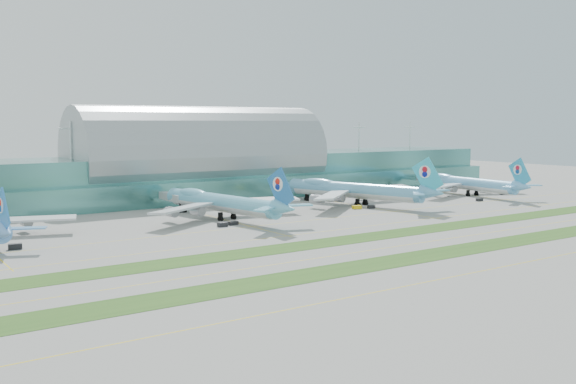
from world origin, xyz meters
TOP-DOWN VIEW (x-y plane):
  - ground at (0.00, 0.00)m, footprint 700.00×700.00m
  - terminal at (0.01, 128.79)m, footprint 340.00×69.10m
  - grass_strip_near at (0.00, -28.00)m, footprint 420.00×12.00m
  - grass_strip_far at (0.00, 2.00)m, footprint 420.00×12.00m
  - taxiline_a at (0.00, -48.00)m, footprint 420.00×0.35m
  - taxiline_b at (0.00, -14.00)m, footprint 420.00×0.35m
  - taxiline_c at (0.00, 18.00)m, footprint 420.00×0.35m
  - taxiline_d at (0.00, 40.00)m, footprint 420.00×0.35m
  - airliner_b at (-25.62, 62.39)m, footprint 65.90×75.49m
  - airliner_c at (41.09, 65.57)m, footprint 67.19×77.91m
  - airliner_d at (111.79, 63.06)m, footprint 63.54×72.29m
  - gse_b at (-100.87, 43.20)m, footprint 3.91×2.37m
  - gse_c at (-33.78, 45.35)m, footprint 3.27×2.03m
  - gse_d at (-29.00, 46.36)m, footprint 3.62×2.08m
  - gse_e at (33.82, 54.09)m, footprint 3.97×2.50m
  - gse_f at (39.72, 51.83)m, footprint 3.21×2.10m
  - gse_g at (97.19, 42.96)m, footprint 3.41×1.57m
  - gse_h at (128.60, 53.97)m, footprint 4.06×2.13m

SIDE VIEW (x-z plane):
  - ground at x=0.00m, z-range 0.00..0.00m
  - taxiline_a at x=0.00m, z-range 0.00..0.01m
  - taxiline_b at x=0.00m, z-range 0.00..0.01m
  - taxiline_c at x=0.00m, z-range 0.00..0.01m
  - taxiline_d at x=0.00m, z-range 0.00..0.01m
  - grass_strip_near at x=0.00m, z-range 0.00..0.08m
  - grass_strip_far at x=0.00m, z-range 0.00..0.08m
  - gse_d at x=-29.00m, z-range 0.00..1.28m
  - gse_g at x=97.19m, z-range 0.00..1.29m
  - gse_f at x=39.72m, z-range 0.00..1.32m
  - gse_e at x=33.82m, z-range 0.00..1.45m
  - gse_c at x=-33.78m, z-range 0.00..1.48m
  - gse_h at x=128.60m, z-range 0.00..1.48m
  - gse_b at x=-100.87m, z-range 0.00..1.62m
  - airliner_d at x=111.79m, z-range -3.81..16.08m
  - airliner_b at x=-25.62m, z-range -3.99..16.83m
  - airliner_c at x=41.09m, z-range -4.21..17.75m
  - terminal at x=0.01m, z-range -3.77..32.23m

